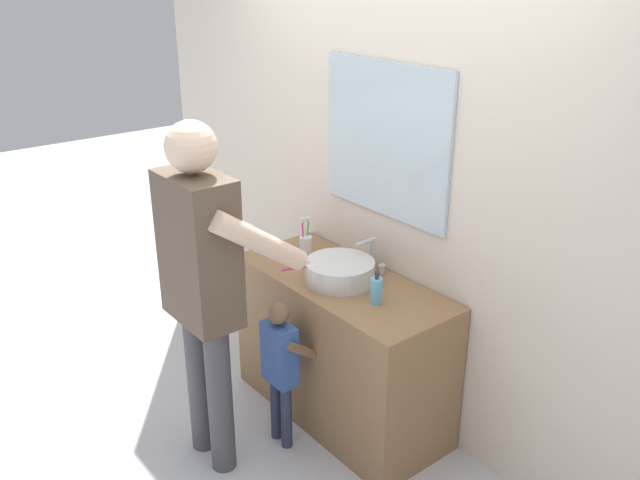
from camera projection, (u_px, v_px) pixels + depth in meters
ground_plane at (298, 432)px, 3.63m from camera, size 14.00×14.00×0.00m
back_wall at (391, 171)px, 3.46m from camera, size 4.40×0.10×2.70m
vanity_cabinet at (342, 348)px, 3.64m from camera, size 1.25×0.54×0.83m
sink_basin at (340, 271)px, 3.45m from camera, size 0.36×0.36×0.11m
faucet at (371, 256)px, 3.56m from camera, size 0.18×0.14×0.18m
toothbrush_cup at (306, 243)px, 3.78m from camera, size 0.07×0.07×0.21m
soap_bottle at (376, 290)px, 3.22m from camera, size 0.06×0.06×0.16m
child_toddler at (281, 362)px, 3.38m from camera, size 0.25×0.25×0.82m
adult_parent at (204, 270)px, 3.07m from camera, size 0.54×0.57×1.75m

